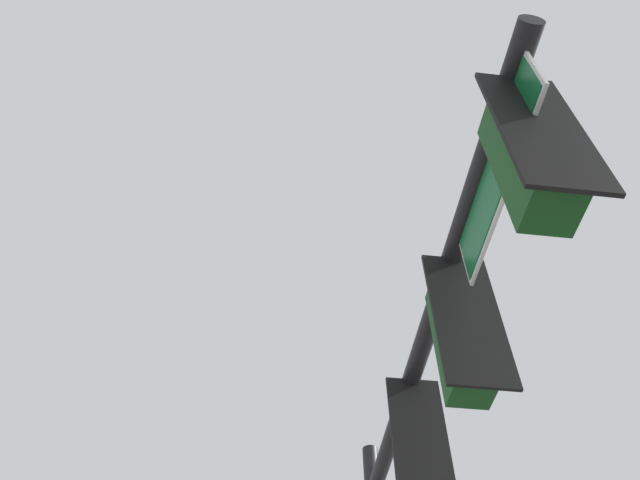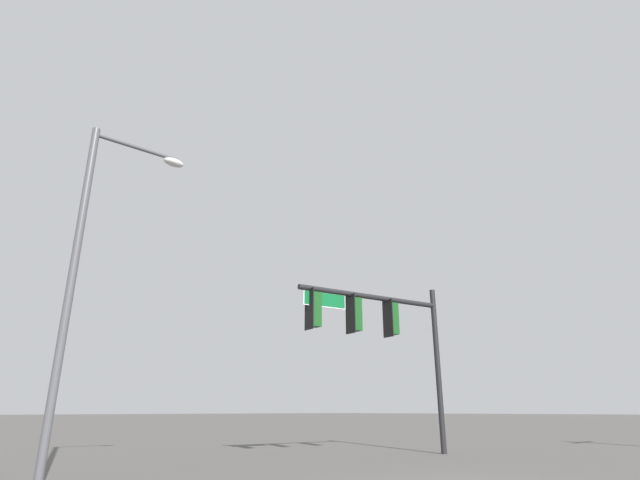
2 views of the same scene
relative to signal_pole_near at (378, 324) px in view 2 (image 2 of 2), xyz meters
name	(u,v)px [view 2 (image 2 of 2)]	position (x,y,z in m)	size (l,w,h in m)	color
signal_pole_near	(378,324)	(0.00, 0.00, 0.00)	(5.80, 1.41, 5.72)	black
street_lamp	(88,262)	(9.55, -0.36, 0.36)	(2.36, 0.38, 7.89)	#4C4C51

